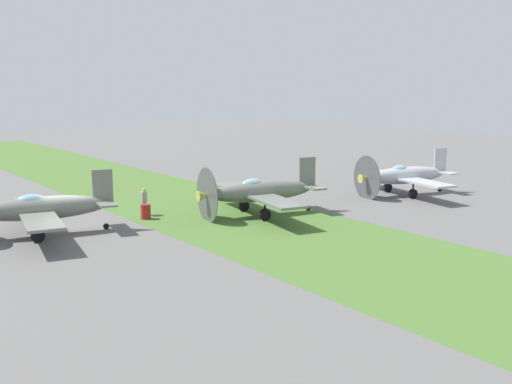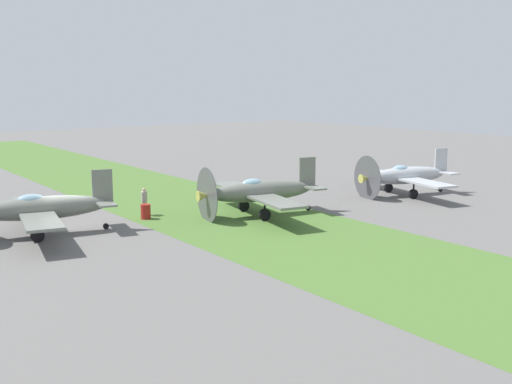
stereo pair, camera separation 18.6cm
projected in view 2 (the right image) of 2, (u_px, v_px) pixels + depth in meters
name	position (u px, v px, depth m)	size (l,w,h in m)	color
ground_plane	(65.00, 230.00, 34.44)	(160.00, 160.00, 0.00)	#605E5B
grass_verge	(210.00, 210.00, 40.05)	(120.00, 11.00, 0.01)	#476B2D
airplane_lead	(40.00, 208.00, 33.07)	(10.05, 8.02, 3.56)	slate
airplane_wingman	(259.00, 191.00, 38.19)	(10.28, 8.20, 3.64)	slate
airplane_trail	(405.00, 176.00, 45.31)	(9.88, 7.89, 3.50)	#B2B7BC
ground_crew_chief	(144.00, 201.00, 38.34)	(0.47, 0.48, 1.73)	#9E998E
fuel_drum	(146.00, 212.00, 37.33)	(0.60, 0.60, 0.90)	maroon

